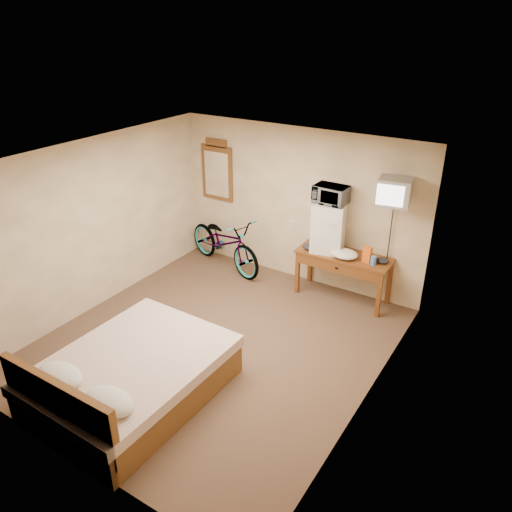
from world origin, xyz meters
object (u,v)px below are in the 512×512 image
Objects in this scene: desk at (343,262)px; bed at (129,378)px; microwave at (331,194)px; bicycle at (225,242)px; wall_mirror at (217,171)px; mini_fridge at (329,227)px; blue_cup at (373,260)px; crt_television at (395,192)px.

bed is (-1.13, -3.37, -0.34)m from desk.
microwave reaches higher than bicycle.
desk is 0.80× the size of bicycle.
mini_fridge is at bearing -5.97° from wall_mirror.
blue_cup is (0.77, -0.10, -0.31)m from mini_fridge.
wall_mirror reaches higher than blue_cup.
desk is 0.52m from blue_cup.
blue_cup is at bearing -6.42° from wall_mirror.
bed is at bearing -108.53° from desk.
crt_television is 3.11m from bicycle.
desk is at bearing -177.80° from crt_television.
crt_television reaches higher than microwave.
microwave is 0.27× the size of bicycle.
mini_fridge is at bearing 171.63° from desk.
microwave is at bearing -70.09° from bicycle.
crt_television is 3.16m from wall_mirror.
microwave is at bearing 171.59° from desk.
blue_cup reaches higher than desk.
desk is at bearing 71.47° from bed.
microwave reaches higher than bed.
crt_television is at bearing 2.20° from desk.
crt_television is 0.27× the size of bed.
blue_cup is at bearing -7.28° from desk.
bed is (-1.61, -3.31, -0.52)m from blue_cup.
bed is (-1.76, -3.39, -1.56)m from crt_television.
blue_cup is at bearing 64.03° from bed.
bicycle is at bearing -175.83° from microwave.
bed is (-0.84, -3.41, -1.35)m from microwave.
mini_fridge reaches higher than blue_cup.
wall_mirror is 0.59× the size of bicycle.
bicycle is at bearing -178.49° from crt_television.
crt_television is at bearing 62.52° from bed.
wall_mirror is 1.21m from bicycle.
bed is at bearing -115.97° from blue_cup.
microwave is 2.23m from wall_mirror.
bicycle is (-1.86, -0.09, -0.66)m from mini_fridge.
blue_cup is (0.77, -0.10, -0.82)m from microwave.
mini_fridge is at bearing -122.33° from microwave.
blue_cup is 3.10m from wall_mirror.
mini_fridge is 1.98m from bicycle.
microwave is at bearing 76.18° from bed.
microwave is 0.22× the size of bed.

